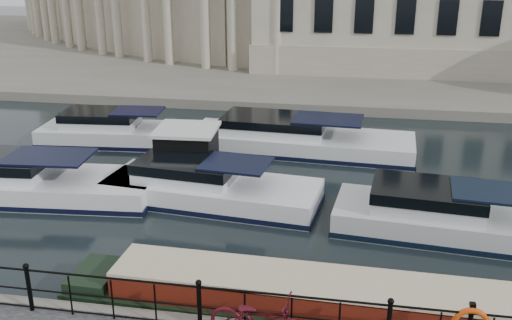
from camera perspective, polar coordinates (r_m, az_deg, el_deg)
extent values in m
plane|color=black|center=(15.19, -3.24, -13.17)|extent=(160.00, 160.00, 0.00)
cube|color=#6B665B|center=(52.09, 6.60, 10.86)|extent=(120.00, 42.00, 0.55)
cylinder|color=black|center=(14.26, -21.73, -11.92)|extent=(0.10, 0.10, 1.10)
sphere|color=black|center=(13.96, -22.05, -9.81)|extent=(0.14, 0.14, 0.14)
cylinder|color=black|center=(12.77, -5.68, -14.41)|extent=(0.10, 0.10, 1.10)
sphere|color=black|center=(12.44, -5.77, -12.12)|extent=(0.14, 0.14, 0.14)
sphere|color=black|center=(12.11, 13.34, -13.59)|extent=(0.14, 0.14, 0.14)
cylinder|color=black|center=(12.50, -5.76, -12.51)|extent=(24.00, 0.05, 0.05)
cylinder|color=black|center=(12.77, -5.68, -14.41)|extent=(24.00, 0.04, 0.04)
cube|color=#9E937F|center=(45.98, 13.78, 10.86)|extent=(20.30, 14.30, 2.00)
cylinder|color=#ADA38C|center=(39.01, 2.16, 15.66)|extent=(0.70, 0.70, 9.80)
imported|color=#470C16|center=(12.31, 0.35, -15.65)|extent=(2.24, 1.00, 1.14)
cube|color=black|center=(12.39, 20.85, -13.38)|extent=(0.12, 0.12, 0.08)
cube|color=black|center=(14.15, 7.37, -15.60)|extent=(13.11, 2.08, 0.78)
cube|color=#5F180D|center=(13.79, 7.49, -13.39)|extent=(10.49, 1.76, 0.61)
cube|color=beige|center=(13.57, 7.57, -11.98)|extent=(10.50, 1.81, 0.09)
cube|color=#6B665B|center=(22.38, -6.76, -1.86)|extent=(3.25, 2.77, 0.26)
cube|color=black|center=(22.01, -6.86, 0.68)|extent=(2.19, 2.19, 1.87)
cube|color=white|center=(21.72, -6.97, 3.05)|extent=(2.41, 2.41, 0.12)
cube|color=white|center=(22.40, -22.37, -2.85)|extent=(9.95, 3.63, 1.20)
cube|color=black|center=(22.43, -22.34, -3.04)|extent=(10.05, 3.67, 0.18)
cube|color=black|center=(21.43, -20.05, 0.32)|extent=(3.08, 2.23, 0.08)
cube|color=white|center=(20.26, -4.39, -3.70)|extent=(7.75, 3.49, 1.20)
cube|color=black|center=(20.29, -4.39, -3.91)|extent=(7.83, 3.53, 0.18)
cube|color=white|center=(20.25, -6.85, -1.20)|extent=(3.60, 2.57, 0.90)
cube|color=black|center=(19.48, -2.01, -0.36)|extent=(2.44, 2.13, 0.08)
cube|color=silver|center=(19.01, 19.15, -6.46)|extent=(7.61, 3.43, 1.20)
cube|color=black|center=(19.05, 19.12, -6.68)|extent=(7.69, 3.46, 0.18)
cube|color=silver|center=(18.61, 16.72, -3.88)|extent=(3.53, 2.54, 0.90)
cube|color=black|center=(18.58, 22.33, -2.93)|extent=(2.39, 2.11, 0.08)
cube|color=silver|center=(27.28, -13.34, 2.08)|extent=(7.51, 3.12, 1.20)
cube|color=black|center=(27.31, -13.33, 1.92)|extent=(7.59, 3.15, 0.18)
cube|color=silver|center=(27.33, -15.24, 3.80)|extent=(3.46, 2.33, 0.90)
cube|color=black|center=(26.65, -11.77, 4.80)|extent=(2.34, 1.93, 0.08)
cube|color=white|center=(25.54, 4.45, 1.35)|extent=(10.06, 3.69, 1.20)
cube|color=black|center=(25.57, 4.44, 1.18)|extent=(10.16, 3.73, 0.18)
cube|color=white|center=(25.49, 1.86, 3.37)|extent=(4.60, 2.79, 0.90)
cube|color=black|center=(25.00, 7.21, 4.08)|extent=(3.10, 2.33, 0.08)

